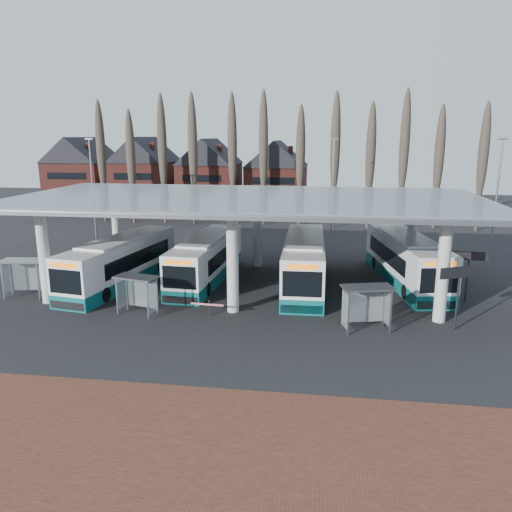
# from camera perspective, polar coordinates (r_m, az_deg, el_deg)

# --- Properties ---
(ground) EXTENTS (140.00, 140.00, 0.00)m
(ground) POSITION_cam_1_polar(r_m,az_deg,el_deg) (28.18, -3.57, -8.01)
(ground) COLOR black
(ground) RESTS_ON ground
(brick_strip) EXTENTS (70.00, 10.00, 0.03)m
(brick_strip) POSITION_cam_1_polar(r_m,az_deg,el_deg) (17.95, -11.84, -21.89)
(brick_strip) COLOR brown
(brick_strip) RESTS_ON ground
(station_canopy) EXTENTS (32.00, 16.00, 6.34)m
(station_canopy) POSITION_cam_1_polar(r_m,az_deg,el_deg) (34.41, -1.04, 5.75)
(station_canopy) COLOR beige
(station_canopy) RESTS_ON ground
(poplar_row) EXTENTS (45.10, 1.10, 14.50)m
(poplar_row) POSITION_cam_1_polar(r_m,az_deg,el_deg) (58.93, 2.86, 11.99)
(poplar_row) COLOR #473D33
(poplar_row) RESTS_ON ground
(townhouse_row) EXTENTS (36.80, 10.30, 12.25)m
(townhouse_row) POSITION_cam_1_polar(r_m,az_deg,el_deg) (72.93, -8.95, 9.90)
(townhouse_row) COLOR maroon
(townhouse_row) RESTS_ON ground
(lamp_post_a) EXTENTS (0.80, 0.16, 10.17)m
(lamp_post_a) POSITION_cam_1_polar(r_m,az_deg,el_deg) (53.33, -18.17, 7.47)
(lamp_post_a) COLOR slate
(lamp_post_a) RESTS_ON ground
(lamp_post_b) EXTENTS (0.80, 0.16, 10.17)m
(lamp_post_b) POSITION_cam_1_polar(r_m,az_deg,el_deg) (51.91, 8.77, 7.84)
(lamp_post_b) COLOR slate
(lamp_post_b) RESTS_ON ground
(lamp_post_c) EXTENTS (0.80, 0.16, 10.17)m
(lamp_post_c) POSITION_cam_1_polar(r_m,az_deg,el_deg) (48.21, 25.80, 6.23)
(lamp_post_c) COLOR slate
(lamp_post_c) RESTS_ON ground
(bus_0) EXTENTS (4.46, 12.33, 3.36)m
(bus_0) POSITION_cam_1_polar(r_m,az_deg,el_deg) (36.82, -15.16, -0.71)
(bus_0) COLOR white
(bus_0) RESTS_ON ground
(bus_1) EXTENTS (3.14, 11.82, 3.25)m
(bus_1) POSITION_cam_1_polar(r_m,az_deg,el_deg) (36.78, -5.65, -0.39)
(bus_1) COLOR white
(bus_1) RESTS_ON ground
(bus_2) EXTENTS (3.01, 12.55, 3.47)m
(bus_2) POSITION_cam_1_polar(r_m,az_deg,el_deg) (35.44, 5.52, -0.75)
(bus_2) COLOR white
(bus_2) RESTS_ON ground
(bus_3) EXTENTS (4.71, 12.75, 3.47)m
(bus_3) POSITION_cam_1_polar(r_m,az_deg,el_deg) (37.63, 16.73, -0.43)
(bus_3) COLOR white
(bus_3) RESTS_ON ground
(shelter_0) EXTENTS (2.85, 1.65, 2.52)m
(shelter_0) POSITION_cam_1_polar(r_m,az_deg,el_deg) (36.04, -24.96, -1.41)
(shelter_0) COLOR gray
(shelter_0) RESTS_ON ground
(shelter_1) EXTENTS (2.73, 1.80, 2.33)m
(shelter_1) POSITION_cam_1_polar(r_m,az_deg,el_deg) (30.40, -13.37, -3.37)
(shelter_1) COLOR gray
(shelter_1) RESTS_ON ground
(shelter_2) EXTENTS (2.95, 1.97, 2.51)m
(shelter_2) POSITION_cam_1_polar(r_m,az_deg,el_deg) (27.69, 12.48, -4.71)
(shelter_2) COLOR gray
(shelter_2) RESTS_ON ground
(info_sign_0) EXTENTS (2.24, 1.10, 3.56)m
(info_sign_0) POSITION_cam_1_polar(r_m,az_deg,el_deg) (28.86, 22.24, -2.25)
(info_sign_0) COLOR black
(info_sign_0) RESTS_ON ground
(info_sign_1) EXTENTS (2.24, 0.25, 3.33)m
(info_sign_1) POSITION_cam_1_polar(r_m,az_deg,el_deg) (34.04, 23.16, -0.39)
(info_sign_1) COLOR black
(info_sign_1) RESTS_ON ground
(barrier) EXTENTS (1.96, 0.59, 0.98)m
(barrier) POSITION_cam_1_polar(r_m,az_deg,el_deg) (29.29, -5.55, -5.62)
(barrier) COLOR black
(barrier) RESTS_ON ground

